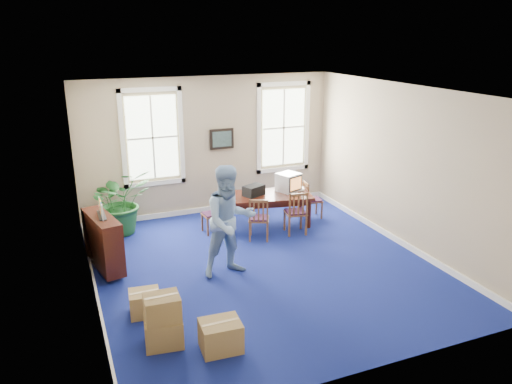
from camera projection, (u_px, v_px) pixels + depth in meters
name	position (u px, v px, depth m)	size (l,w,h in m)	color
floor	(263.00, 266.00, 9.24)	(6.50, 6.50, 0.00)	navy
ceiling	(264.00, 91.00, 8.25)	(6.50, 6.50, 0.00)	white
wall_back	(209.00, 146.00, 11.60)	(6.50, 6.50, 0.00)	tan
wall_front	(372.00, 258.00, 5.88)	(6.50, 6.50, 0.00)	tan
wall_left	(84.00, 205.00, 7.66)	(6.50, 6.50, 0.00)	tan
wall_right	(403.00, 167.00, 9.83)	(6.50, 6.50, 0.00)	tan
baseboard_back	(211.00, 208.00, 12.05)	(6.00, 0.04, 0.12)	white
baseboard_left	(96.00, 294.00, 8.15)	(0.04, 6.50, 0.12)	white
baseboard_right	(395.00, 239.00, 10.29)	(0.04, 6.50, 0.12)	white
window_left	(152.00, 138.00, 11.03)	(1.40, 0.12, 2.20)	white
window_right	(283.00, 128.00, 12.18)	(1.40, 0.12, 2.20)	white
wall_picture	(222.00, 139.00, 11.62)	(0.58, 0.06, 0.48)	black
conference_table	(264.00, 210.00, 11.12)	(2.07, 0.94, 0.70)	#3D160E
crt_tv	(288.00, 182.00, 11.21)	(0.45, 0.49, 0.41)	#B7B7BC
game_console	(300.00, 189.00, 11.33)	(0.17, 0.21, 0.05)	white
equipment_bag	(254.00, 190.00, 10.93)	(0.45, 0.29, 0.23)	black
chair_near_left	(259.00, 218.00, 10.31)	(0.41, 0.41, 0.92)	brown
chair_near_right	(295.00, 212.00, 10.61)	(0.43, 0.43, 0.96)	brown
chair_end_left	(212.00, 214.00, 10.66)	(0.38, 0.38, 0.85)	brown
chair_end_right	(313.00, 200.00, 11.54)	(0.39, 0.39, 0.86)	brown
man	(230.00, 221.00, 8.66)	(0.98, 0.76, 2.00)	#7FA2CC
credenza	(104.00, 245.00, 8.96)	(0.35, 1.24, 0.98)	#3D160E
brochure_rack	(101.00, 211.00, 8.77)	(0.12, 0.69, 0.30)	#99999E
potted_plant	(121.00, 201.00, 10.58)	(1.26, 1.10, 1.40)	#1A4F1E
cardboard_boxes	(175.00, 313.00, 6.96)	(1.39, 1.39, 0.79)	#A1804A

